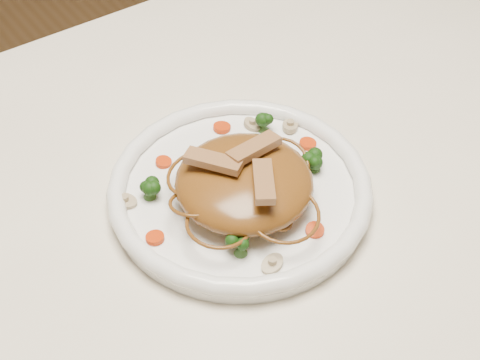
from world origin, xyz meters
TOP-DOWN VIEW (x-y plane):
  - table at (0.00, 0.00)m, footprint 1.20×0.80m
  - plate at (0.02, -0.01)m, footprint 0.35×0.35m
  - noodle_mound at (0.02, -0.03)m, footprint 0.15×0.15m
  - chicken_a at (0.03, -0.02)m, footprint 0.06×0.03m
  - chicken_b at (-0.01, -0.01)m, footprint 0.05×0.06m
  - chicken_c at (0.01, -0.06)m, footprint 0.05×0.06m
  - broccoli_0 at (0.10, 0.05)m, footprint 0.04×0.04m
  - broccoli_1 at (-0.06, 0.03)m, footprint 0.03×0.03m
  - broccoli_2 at (-0.03, -0.09)m, footprint 0.03×0.03m
  - broccoli_3 at (0.11, -0.04)m, footprint 0.03×0.03m
  - carrot_0 at (0.06, 0.08)m, footprint 0.03×0.03m
  - carrot_1 at (-0.09, -0.02)m, footprint 0.02×0.02m
  - carrot_2 at (0.12, -0.00)m, footprint 0.02×0.02m
  - carrot_3 at (-0.03, 0.07)m, footprint 0.02×0.02m
  - carrot_4 at (0.05, -0.11)m, footprint 0.02×0.02m
  - mushroom_0 at (-0.01, -0.12)m, footprint 0.03×0.03m
  - mushroom_1 at (0.13, 0.03)m, footprint 0.04×0.04m
  - mushroom_2 at (-0.09, 0.04)m, footprint 0.04×0.04m
  - mushroom_3 at (0.09, 0.06)m, footprint 0.03×0.03m

SIDE VIEW (x-z plane):
  - table at x=0.00m, z-range 0.28..1.03m
  - plate at x=0.02m, z-range 0.75..0.77m
  - carrot_0 at x=0.06m, z-range 0.77..0.77m
  - carrot_1 at x=-0.09m, z-range 0.77..0.77m
  - carrot_2 at x=0.12m, z-range 0.77..0.77m
  - carrot_3 at x=-0.03m, z-range 0.77..0.77m
  - carrot_4 at x=0.05m, z-range 0.77..0.77m
  - mushroom_0 at x=-0.01m, z-range 0.77..0.77m
  - mushroom_1 at x=0.13m, z-range 0.77..0.77m
  - mushroom_2 at x=-0.09m, z-range 0.77..0.77m
  - mushroom_3 at x=0.09m, z-range 0.77..0.77m
  - broccoli_2 at x=-0.03m, z-range 0.77..0.79m
  - broccoli_1 at x=-0.06m, z-range 0.77..0.79m
  - broccoli_3 at x=0.11m, z-range 0.77..0.79m
  - broccoli_0 at x=0.10m, z-range 0.77..0.80m
  - noodle_mound at x=0.02m, z-range 0.77..0.82m
  - chicken_b at x=-0.01m, z-range 0.82..0.83m
  - chicken_c at x=0.01m, z-range 0.82..0.83m
  - chicken_a at x=0.03m, z-range 0.82..0.83m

